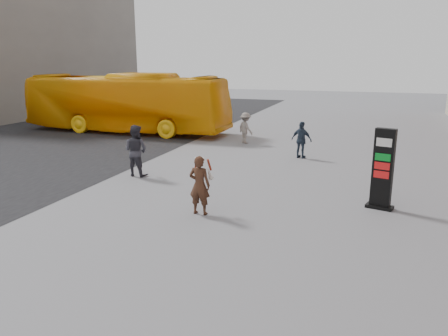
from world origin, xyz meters
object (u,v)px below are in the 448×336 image
(woman, at_px, (200,184))
(bus, at_px, (126,103))
(pedestrian_a, at_px, (136,151))
(pedestrian_c, at_px, (302,140))
(info_pylon, at_px, (383,169))
(pedestrian_b, at_px, (246,128))

(woman, bearing_deg, bus, -51.17)
(bus, xyz_separation_m, pedestrian_a, (5.65, -8.67, -0.77))
(pedestrian_a, distance_m, pedestrian_c, 7.29)
(info_pylon, relative_size, pedestrian_b, 1.48)
(woman, xyz_separation_m, bus, (-9.46, 11.75, 0.86))
(pedestrian_a, relative_size, pedestrian_c, 1.18)
(info_pylon, relative_size, bus, 0.19)
(woman, distance_m, bus, 15.11)
(woman, distance_m, pedestrian_a, 4.90)
(woman, distance_m, pedestrian_c, 8.20)
(woman, relative_size, pedestrian_b, 1.05)
(pedestrian_b, bearing_deg, bus, 29.59)
(info_pylon, height_order, bus, bus)
(bus, height_order, pedestrian_c, bus)
(bus, bearing_deg, info_pylon, -124.00)
(pedestrian_a, distance_m, pedestrian_b, 7.73)
(pedestrian_c, bearing_deg, pedestrian_b, -21.06)
(info_pylon, bearing_deg, pedestrian_a, -171.35)
(pedestrian_c, bearing_deg, info_pylon, 135.11)
(bus, distance_m, pedestrian_b, 7.86)
(bus, bearing_deg, woman, -141.20)
(pedestrian_b, xyz_separation_m, pedestrian_c, (3.27, -2.48, 0.01))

